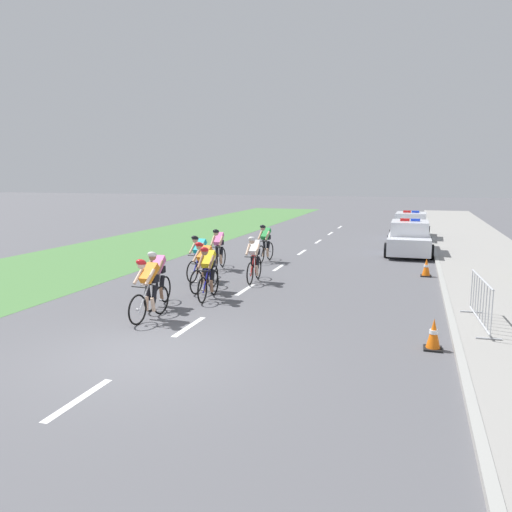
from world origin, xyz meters
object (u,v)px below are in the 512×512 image
(cyclist_fifth, at_px, (199,257))
(cyclist_sixth, at_px, (254,258))
(cyclist_third, at_px, (208,272))
(crowd_barrier_front, at_px, (480,302))
(cyclist_lead, at_px, (148,288))
(cyclist_second, at_px, (157,278))
(traffic_cone_mid, at_px, (434,335))
(police_car_nearest, at_px, (409,239))
(cyclist_eighth, at_px, (265,242))
(police_car_second, at_px, (411,227))
(traffic_cone_near, at_px, (426,268))
(cyclist_fourth, at_px, (204,265))
(cyclist_seventh, at_px, (218,248))

(cyclist_fifth, xyz_separation_m, cyclist_sixth, (1.82, 0.29, 0.00))
(cyclist_third, bearing_deg, crowd_barrier_front, -6.72)
(cyclist_lead, distance_m, cyclist_second, 1.20)
(traffic_cone_mid, bearing_deg, cyclist_fifth, 146.27)
(police_car_nearest, bearing_deg, cyclist_eighth, -144.77)
(police_car_second, height_order, crowd_barrier_front, police_car_second)
(cyclist_eighth, relative_size, police_car_nearest, 0.39)
(police_car_nearest, distance_m, traffic_cone_near, 5.20)
(cyclist_fourth, distance_m, traffic_cone_mid, 7.31)
(cyclist_fourth, xyz_separation_m, traffic_cone_near, (6.44, 4.37, -0.48))
(cyclist_fourth, bearing_deg, cyclist_third, -60.26)
(cyclist_second, bearing_deg, traffic_cone_mid, -10.74)
(cyclist_eighth, bearing_deg, cyclist_fourth, -92.60)
(cyclist_seventh, bearing_deg, crowd_barrier_front, -31.75)
(cyclist_second, distance_m, cyclist_eighth, 7.74)
(cyclist_third, xyz_separation_m, crowd_barrier_front, (6.96, -0.82, -0.14))
(cyclist_third, height_order, cyclist_eighth, same)
(cyclist_second, distance_m, cyclist_seventh, 5.61)
(cyclist_lead, height_order, crowd_barrier_front, cyclist_lead)
(traffic_cone_near, relative_size, traffic_cone_mid, 1.00)
(traffic_cone_mid, bearing_deg, cyclist_eighth, 124.52)
(cyclist_third, bearing_deg, traffic_cone_near, 41.66)
(police_car_nearest, height_order, crowd_barrier_front, police_car_nearest)
(cyclist_second, height_order, cyclist_sixth, same)
(cyclist_lead, xyz_separation_m, cyclist_fourth, (0.04, 3.23, 0.00))
(police_car_second, bearing_deg, cyclist_second, -110.01)
(cyclist_third, xyz_separation_m, traffic_cone_near, (5.93, 5.27, -0.48))
(cyclist_sixth, relative_size, traffic_cone_mid, 2.69)
(cyclist_seventh, height_order, police_car_nearest, police_car_nearest)
(cyclist_lead, relative_size, traffic_cone_near, 2.69)
(cyclist_lead, bearing_deg, cyclist_fourth, 89.30)
(cyclist_lead, height_order, traffic_cone_mid, cyclist_lead)
(cyclist_fifth, bearing_deg, cyclist_eighth, 75.91)
(crowd_barrier_front, relative_size, traffic_cone_mid, 3.63)
(cyclist_third, bearing_deg, cyclist_fourth, 119.74)
(cyclist_sixth, xyz_separation_m, police_car_nearest, (4.76, 7.79, -0.11))
(cyclist_fifth, bearing_deg, traffic_cone_mid, -33.73)
(cyclist_fourth, distance_m, cyclist_sixth, 2.00)
(cyclist_fifth, xyz_separation_m, traffic_cone_mid, (7.24, -4.84, -0.48))
(cyclist_third, height_order, traffic_cone_near, cyclist_third)
(cyclist_eighth, bearing_deg, crowd_barrier_front, -45.42)
(cyclist_third, relative_size, cyclist_sixth, 1.00)
(cyclist_lead, relative_size, cyclist_eighth, 1.00)
(cyclist_seventh, bearing_deg, police_car_second, 59.65)
(cyclist_sixth, xyz_separation_m, traffic_cone_mid, (5.42, -5.13, -0.48))
(cyclist_second, xyz_separation_m, traffic_cone_mid, (6.88, -1.31, -0.48))
(cyclist_second, bearing_deg, cyclist_sixth, 69.13)
(cyclist_seventh, bearing_deg, cyclist_second, -84.79)
(cyclist_sixth, height_order, traffic_cone_mid, cyclist_sixth)
(cyclist_lead, relative_size, traffic_cone_mid, 2.69)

